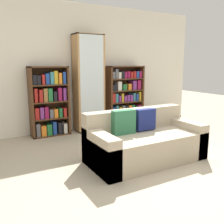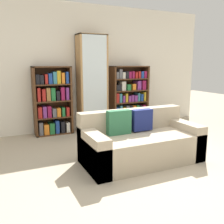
% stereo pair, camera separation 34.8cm
% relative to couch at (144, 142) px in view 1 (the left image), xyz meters
% --- Properties ---
extents(ground_plane, '(16.00, 16.00, 0.00)m').
position_rel_couch_xyz_m(ground_plane, '(-0.10, -0.57, -0.28)').
color(ground_plane, tan).
extents(wall_back, '(6.06, 0.06, 2.70)m').
position_rel_couch_xyz_m(wall_back, '(-0.10, 2.23, 1.07)').
color(wall_back, silver).
rests_on(wall_back, ground).
extents(couch, '(1.74, 0.83, 0.78)m').
position_rel_couch_xyz_m(couch, '(0.00, 0.00, 0.00)').
color(couch, tan).
rests_on(couch, ground).
extents(bookshelf_left, '(0.76, 0.32, 1.40)m').
position_rel_couch_xyz_m(bookshelf_left, '(-0.88, 2.03, 0.40)').
color(bookshelf_left, '#4C2D19').
rests_on(bookshelf_left, ground).
extents(display_cabinet, '(0.61, 0.36, 2.05)m').
position_rel_couch_xyz_m(display_cabinet, '(-0.01, 2.01, 0.74)').
color(display_cabinet, '#AD7F4C').
rests_on(display_cabinet, ground).
extents(bookshelf_right, '(0.90, 0.32, 1.39)m').
position_rel_couch_xyz_m(bookshelf_right, '(0.91, 2.03, 0.40)').
color(bookshelf_right, '#4C2D19').
rests_on(bookshelf_right, ground).
extents(wine_bottle, '(0.08, 0.08, 0.34)m').
position_rel_couch_xyz_m(wine_bottle, '(0.60, 1.32, -0.14)').
color(wine_bottle, '#143819').
rests_on(wine_bottle, ground).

